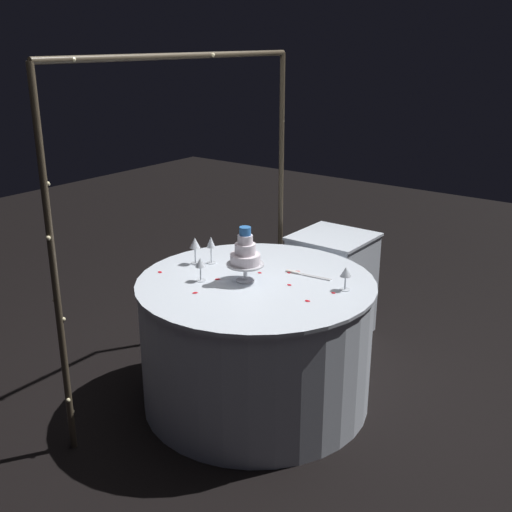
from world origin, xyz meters
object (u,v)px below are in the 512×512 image
at_px(wine_glass_2, 200,264).
at_px(cake_knife, 305,275).
at_px(tiered_cake, 245,254).
at_px(wine_glass_0, 211,244).
at_px(side_table, 332,285).
at_px(wine_glass_1, 195,244).
at_px(decorative_arch, 188,176).
at_px(main_table, 256,342).
at_px(wine_glass_3, 346,273).

relative_size(wine_glass_2, cake_knife, 0.48).
relative_size(tiered_cake, wine_glass_0, 1.88).
relative_size(side_table, wine_glass_1, 4.60).
height_order(decorative_arch, cake_knife, decorative_arch).
distance_m(tiered_cake, wine_glass_2, 0.27).
relative_size(main_table, cake_knife, 4.77).
distance_m(decorative_arch, main_table, 1.08).
height_order(wine_glass_1, wine_glass_2, wine_glass_1).
bearing_deg(wine_glass_0, wine_glass_2, -150.92).
height_order(wine_glass_2, wine_glass_3, wine_glass_2).
height_order(main_table, wine_glass_1, wine_glass_1).
relative_size(decorative_arch, tiered_cake, 6.25).
bearing_deg(wine_glass_1, decorative_arch, 110.63).
relative_size(main_table, wine_glass_1, 8.28).
xyz_separation_m(wine_glass_0, wine_glass_1, (-0.06, 0.08, 0.00)).
relative_size(side_table, cake_knife, 2.65).
bearing_deg(main_table, wine_glass_0, 79.58).
bearing_deg(wine_glass_3, wine_glass_1, 100.69).
bearing_deg(main_table, wine_glass_3, -68.22).
distance_m(tiered_cake, wine_glass_0, 0.38).
bearing_deg(side_table, decorative_arch, 159.06).
bearing_deg(main_table, wine_glass_1, 88.78).
xyz_separation_m(side_table, wine_glass_0, (-1.00, 0.31, 0.53)).
bearing_deg(cake_knife, wine_glass_3, -100.52).
bearing_deg(main_table, tiered_cake, 126.99).
bearing_deg(wine_glass_2, tiered_cake, -54.22).
xyz_separation_m(main_table, side_table, (1.08, 0.10, -0.01)).
bearing_deg(wine_glass_2, wine_glass_1, 48.14).
distance_m(wine_glass_0, cake_knife, 0.63).
bearing_deg(cake_knife, tiered_cake, 141.02).
bearing_deg(wine_glass_1, side_table, -19.72).
bearing_deg(decorative_arch, cake_knife, -70.28).
bearing_deg(wine_glass_0, side_table, -17.00).
bearing_deg(cake_knife, main_table, 143.82).
distance_m(side_table, tiered_cake, 1.25).
height_order(main_table, wine_glass_0, wine_glass_0).
relative_size(side_table, wine_glass_0, 4.48).
distance_m(decorative_arch, cake_knife, 0.92).
xyz_separation_m(decorative_arch, wine_glass_3, (0.19, -1.00, -0.46)).
bearing_deg(wine_glass_1, cake_knife, -70.33).
distance_m(wine_glass_1, wine_glass_3, 0.99).
height_order(decorative_arch, wine_glass_1, decorative_arch).
xyz_separation_m(main_table, wine_glass_0, (0.08, 0.41, 0.53)).
bearing_deg(tiered_cake, wine_glass_1, 83.75).
relative_size(wine_glass_1, wine_glass_3, 1.26).
distance_m(main_table, cake_knife, 0.51).
height_order(side_table, wine_glass_2, wine_glass_2).
bearing_deg(wine_glass_1, wine_glass_0, -49.58).
distance_m(wine_glass_0, wine_glass_2, 0.30).
bearing_deg(main_table, wine_glass_2, 126.02).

